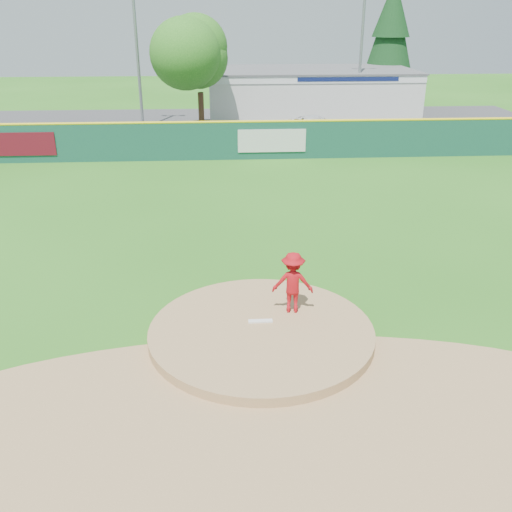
{
  "coord_description": "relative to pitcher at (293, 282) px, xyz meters",
  "views": [
    {
      "loc": [
        -0.91,
        -12.01,
        7.4
      ],
      "look_at": [
        0.0,
        2.0,
        1.3
      ],
      "focal_mm": 40.0,
      "sensor_mm": 36.0,
      "label": 1
    }
  ],
  "objects": [
    {
      "name": "fence_banners",
      "position": [
        -5.51,
        17.1,
        -0.06
      ],
      "size": [
        16.65,
        0.04,
        1.2
      ],
      "color": "#5E0D1A",
      "rests_on": "ground"
    },
    {
      "name": "ground",
      "position": [
        -0.86,
        -0.82,
        -1.06
      ],
      "size": [
        120.0,
        120.0,
        0.0
      ],
      "primitive_type": "plane",
      "color": "#286B19",
      "rests_on": "ground"
    },
    {
      "name": "pitchers_mound",
      "position": [
        -0.86,
        -0.82,
        -1.06
      ],
      "size": [
        5.5,
        5.5,
        0.5
      ],
      "primitive_type": "cylinder",
      "color": "#9E774C",
      "rests_on": "ground"
    },
    {
      "name": "van",
      "position": [
        4.48,
        22.79,
        -0.4
      ],
      "size": [
        4.81,
        2.6,
        1.28
      ],
      "primitive_type": "imported",
      "rotation": [
        0.0,
        0.0,
        1.68
      ],
      "color": "silver",
      "rests_on": "parking_lot"
    },
    {
      "name": "conifer_tree",
      "position": [
        12.14,
        35.18,
        4.49
      ],
      "size": [
        4.4,
        4.4,
        9.5
      ],
      "color": "#382314",
      "rests_on": "ground"
    },
    {
      "name": "infield_dirt_arc",
      "position": [
        -0.86,
        -3.82,
        -1.05
      ],
      "size": [
        15.4,
        15.4,
        0.01
      ],
      "primitive_type": "cylinder",
      "color": "#9E774C",
      "rests_on": "ground"
    },
    {
      "name": "deciduous_tree",
      "position": [
        -2.86,
        24.18,
        3.5
      ],
      "size": [
        5.6,
        5.6,
        7.36
      ],
      "color": "#382314",
      "rests_on": "ground"
    },
    {
      "name": "light_pole_left",
      "position": [
        -6.86,
        26.18,
        4.99
      ],
      "size": [
        1.75,
        0.25,
        11.0
      ],
      "color": "gray",
      "rests_on": "ground"
    },
    {
      "name": "light_pole_right",
      "position": [
        8.14,
        28.18,
        4.49
      ],
      "size": [
        1.75,
        0.25,
        10.0
      ],
      "color": "gray",
      "rests_on": "ground"
    },
    {
      "name": "outfield_fence",
      "position": [
        -0.86,
        17.18,
        0.03
      ],
      "size": [
        40.0,
        0.14,
        2.07
      ],
      "color": "#154538",
      "rests_on": "ground"
    },
    {
      "name": "pool_building_grp",
      "position": [
        5.15,
        31.17,
        0.61
      ],
      "size": [
        15.2,
        8.2,
        3.31
      ],
      "color": "silver",
      "rests_on": "ground"
    },
    {
      "name": "pitcher",
      "position": [
        0.0,
        0.0,
        0.0
      ],
      "size": [
        1.11,
        0.72,
        1.61
      ],
      "primitive_type": "imported",
      "rotation": [
        0.0,
        0.0,
        3.02
      ],
      "color": "#A80E15",
      "rests_on": "pitchers_mound"
    },
    {
      "name": "pitching_rubber",
      "position": [
        -0.86,
        -0.52,
        -0.79
      ],
      "size": [
        0.6,
        0.15,
        0.04
      ],
      "primitive_type": "cube",
      "color": "white",
      "rests_on": "pitchers_mound"
    },
    {
      "name": "parking_lot",
      "position": [
        -0.86,
        26.18,
        -1.05
      ],
      "size": [
        44.0,
        16.0,
        0.02
      ],
      "primitive_type": "cube",
      "color": "#38383A",
      "rests_on": "ground"
    }
  ]
}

